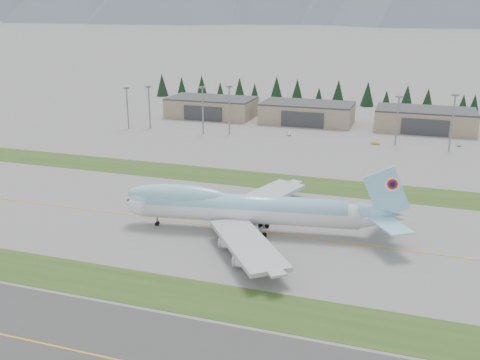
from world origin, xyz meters
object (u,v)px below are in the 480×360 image
(service_vehicle_c, at_px, (459,146))
(boeing_747_freighter, at_px, (246,208))
(service_vehicle_b, at_px, (375,144))
(hangar_right, at_px, (425,119))
(service_vehicle_a, at_px, (289,135))
(hangar_left, at_px, (211,107))
(hangar_center, at_px, (307,113))

(service_vehicle_c, bearing_deg, boeing_747_freighter, -112.06)
(service_vehicle_c, bearing_deg, service_vehicle_b, -161.44)
(hangar_right, distance_m, service_vehicle_a, 70.68)
(hangar_left, bearing_deg, service_vehicle_a, -31.83)
(hangar_right, height_order, service_vehicle_b, hangar_right)
(boeing_747_freighter, xyz_separation_m, hangar_right, (47.04, 150.59, -1.39))
(boeing_747_freighter, distance_m, hangar_center, 151.16)
(hangar_left, relative_size, hangar_center, 1.00)
(service_vehicle_a, bearing_deg, service_vehicle_c, -23.55)
(hangar_left, xyz_separation_m, service_vehicle_b, (93.93, -38.24, -5.39))
(hangar_center, bearing_deg, service_vehicle_a, -94.34)
(hangar_center, distance_m, service_vehicle_b, 54.84)
(service_vehicle_c, bearing_deg, hangar_center, 163.49)
(hangar_left, bearing_deg, service_vehicle_c, -12.84)
(boeing_747_freighter, relative_size, hangar_center, 1.63)
(boeing_747_freighter, relative_size, hangar_left, 1.63)
(boeing_747_freighter, bearing_deg, service_vehicle_a, 88.63)
(hangar_right, distance_m, service_vehicle_c, 33.57)
(hangar_left, xyz_separation_m, service_vehicle_a, (52.52, -32.60, -5.39))
(service_vehicle_a, distance_m, service_vehicle_c, 77.44)
(hangar_right, bearing_deg, hangar_center, 180.00)
(hangar_center, height_order, service_vehicle_b, hangar_center)
(hangar_right, relative_size, service_vehicle_c, 12.39)
(hangar_right, height_order, service_vehicle_c, hangar_right)
(service_vehicle_a, relative_size, service_vehicle_b, 0.99)
(service_vehicle_a, bearing_deg, hangar_center, 59.88)
(hangar_center, bearing_deg, service_vehicle_b, -44.49)
(hangar_right, xyz_separation_m, service_vehicle_a, (-62.48, -32.60, -5.39))
(hangar_center, xyz_separation_m, hangar_right, (60.00, 0.00, 0.00))
(service_vehicle_a, bearing_deg, boeing_747_freighter, -108.32)
(service_vehicle_a, bearing_deg, service_vehicle_b, -33.53)
(hangar_center, bearing_deg, hangar_right, 0.00)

